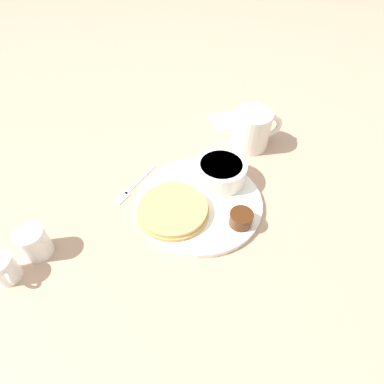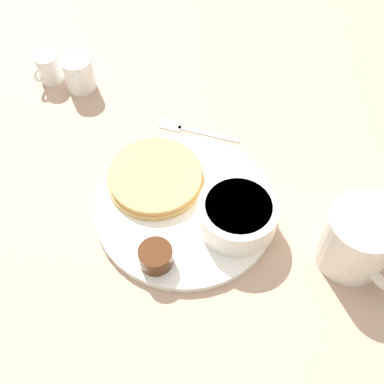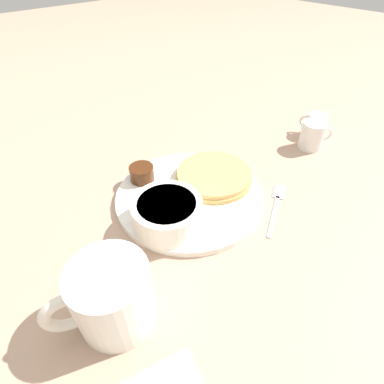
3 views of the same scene
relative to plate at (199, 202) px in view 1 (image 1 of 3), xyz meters
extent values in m
plane|color=tan|center=(0.00, 0.00, -0.01)|extent=(4.00, 4.00, 0.00)
cylinder|color=white|center=(0.00, 0.00, 0.00)|extent=(0.27, 0.27, 0.01)
cylinder|color=tan|center=(0.06, 0.00, 0.01)|extent=(0.15, 0.15, 0.01)
cylinder|color=tan|center=(0.06, 0.00, 0.02)|extent=(0.14, 0.14, 0.01)
cylinder|color=white|center=(-0.07, -0.03, 0.03)|extent=(0.11, 0.11, 0.05)
cylinder|color=white|center=(-0.07, -0.03, 0.05)|extent=(0.09, 0.09, 0.01)
cylinder|color=#47230F|center=(-0.04, 0.09, 0.02)|extent=(0.05, 0.05, 0.03)
cylinder|color=white|center=(-0.10, -0.02, 0.02)|extent=(0.04, 0.04, 0.02)
sphere|color=white|center=(-0.10, -0.02, 0.03)|extent=(0.02, 0.02, 0.02)
cylinder|color=silver|center=(-0.22, -0.10, 0.04)|extent=(0.10, 0.10, 0.09)
torus|color=silver|center=(-0.26, -0.09, 0.04)|extent=(0.06, 0.03, 0.06)
cylinder|color=white|center=(0.32, -0.06, 0.02)|extent=(0.05, 0.05, 0.06)
torus|color=white|center=(0.34, -0.07, 0.03)|extent=(0.03, 0.03, 0.03)
cone|color=white|center=(0.30, -0.04, 0.05)|extent=(0.02, 0.02, 0.01)
cylinder|color=white|center=(0.38, -0.03, 0.02)|extent=(0.04, 0.04, 0.05)
torus|color=white|center=(0.37, -0.01, 0.02)|extent=(0.01, 0.03, 0.03)
cube|color=silver|center=(0.08, -0.13, 0.00)|extent=(0.10, 0.05, 0.00)
cube|color=silver|center=(0.14, -0.10, 0.00)|extent=(0.04, 0.04, 0.00)
cube|color=white|center=(-0.24, -0.22, 0.00)|extent=(0.12, 0.11, 0.00)
camera|label=1|loc=(0.23, 0.35, 0.49)|focal=28.00mm
camera|label=2|loc=(-0.28, 0.27, 0.60)|focal=45.00mm
camera|label=3|loc=(-0.27, -0.30, 0.37)|focal=28.00mm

